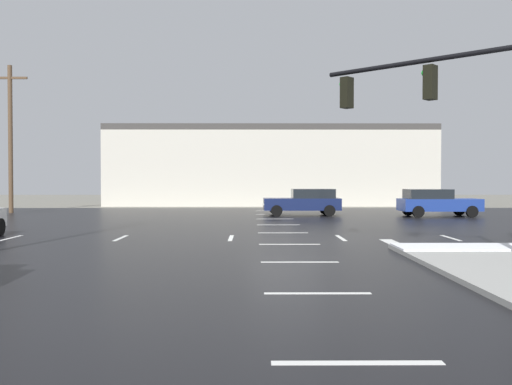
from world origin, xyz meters
The scene contains 9 objects.
ground_plane centered at (0.00, 0.00, 0.00)m, with size 120.00×120.00×0.00m, color slate.
road_asphalt centered at (0.00, 0.00, 0.01)m, with size 44.00×44.00×0.02m, color black.
snow_strip_curbside centered at (5.00, -4.00, 0.17)m, with size 4.00×1.60×0.06m, color white.
lane_markings centered at (1.20, -1.38, 0.02)m, with size 36.15×36.15×0.01m.
traffic_signal_mast centered at (4.43, -5.49, 4.02)m, with size 4.64×4.36×5.72m.
strip_building_background centered at (0.27, 28.23, 3.30)m, with size 26.96×8.00×6.61m.
sedan_blue centered at (9.37, 11.94, 0.85)m, with size 4.59×2.16×1.58m.
sedan_navy centered at (1.87, 12.96, 0.85)m, with size 4.56×2.08×1.58m.
utility_pole_distant centered at (-16.69, 15.75, 4.93)m, with size 2.20×0.28×9.43m.
Camera 1 is at (-1.21, -20.48, 2.14)m, focal length 39.67 mm.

